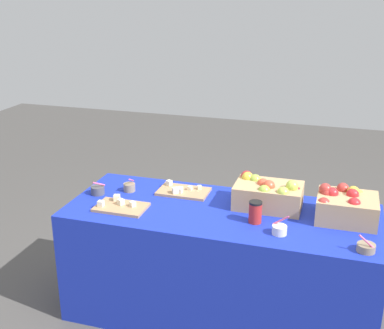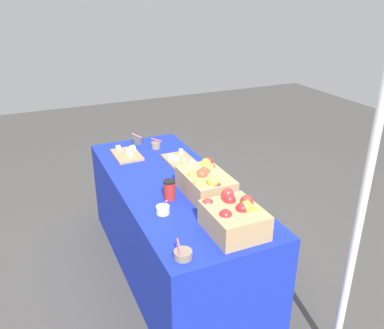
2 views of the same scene
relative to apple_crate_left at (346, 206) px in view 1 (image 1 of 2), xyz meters
name	(u,v)px [view 1 (image 1 of 2)]	position (x,y,z in m)	size (l,w,h in m)	color
ground_plane	(219,312)	(-0.72, -0.09, -0.83)	(10.00, 10.00, 0.00)	#474442
table	(220,263)	(-0.72, -0.09, -0.46)	(1.90, 0.76, 0.74)	#192DB7
apple_crate_left	(346,206)	(0.00, 0.00, 0.00)	(0.34, 0.29, 0.20)	tan
apple_crate_middle	(268,193)	(-0.46, 0.05, 0.00)	(0.41, 0.27, 0.20)	tan
cutting_board_front	(121,206)	(-1.32, -0.24, -0.08)	(0.31, 0.20, 0.06)	tan
cutting_board_back	(183,191)	(-1.03, 0.10, -0.08)	(0.33, 0.21, 0.06)	tan
sample_bowl_near	(366,248)	(0.11, -0.36, -0.07)	(0.10, 0.10, 0.10)	gray
sample_bowl_mid	(98,190)	(-1.56, -0.08, -0.06)	(0.09, 0.09, 0.10)	#4C4C51
sample_bowl_far	(129,187)	(-1.38, 0.03, -0.06)	(0.08, 0.10, 0.11)	gray
sample_bowl_extra	(279,230)	(-0.34, -0.30, -0.06)	(0.09, 0.08, 0.11)	silver
coffee_cup	(255,212)	(-0.49, -0.19, -0.02)	(0.08, 0.08, 0.13)	red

